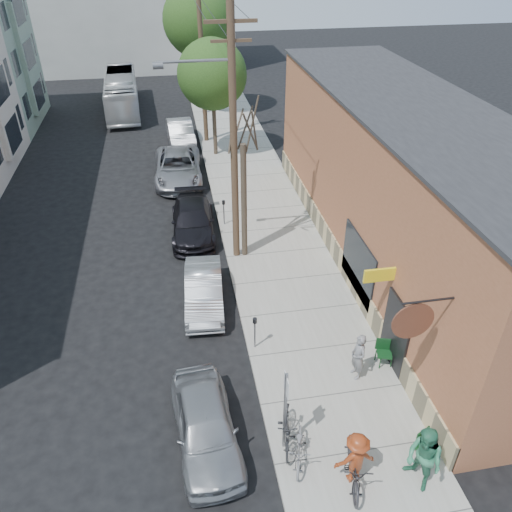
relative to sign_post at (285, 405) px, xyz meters
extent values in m
plane|color=black|center=(-2.35, 3.48, -1.83)|extent=(120.00, 120.00, 0.00)
cube|color=#A19F95|center=(1.90, 14.48, -1.76)|extent=(4.50, 58.00, 0.15)
cube|color=#A05C3B|center=(6.65, 8.48, 1.42)|extent=(5.00, 20.00, 6.50)
cube|color=#2B2B2D|center=(6.65, 8.48, 4.72)|extent=(5.20, 20.20, 0.12)
cube|color=tan|center=(4.13, 8.48, -1.28)|extent=(0.10, 20.00, 1.10)
cube|color=black|center=(4.12, 2.48, -0.53)|extent=(0.10, 1.60, 2.60)
cube|color=black|center=(4.12, 5.98, -0.23)|extent=(0.08, 3.00, 2.20)
cylinder|color=brown|center=(3.20, 0.28, 2.07)|extent=(1.10, 0.06, 1.10)
cube|color=yellow|center=(3.65, 3.28, 1.27)|extent=(1.00, 0.08, 0.45)
cube|color=gray|center=(-11.60, 29.48, 2.67)|extent=(1.10, 3.20, 7.00)
cube|color=#B8B8B3|center=(-4.35, 45.48, 4.17)|extent=(18.00, 8.00, 12.00)
cube|color=slate|center=(0.00, 0.00, -0.28)|extent=(0.07, 0.07, 2.80)
cube|color=silver|center=(0.00, 0.00, 0.72)|extent=(0.02, 0.45, 0.60)
cylinder|color=slate|center=(-0.10, 3.91, -1.13)|extent=(0.06, 0.06, 1.10)
cylinder|color=black|center=(-0.10, 3.91, -0.53)|extent=(0.14, 0.14, 0.18)
cylinder|color=slate|center=(-0.10, 12.28, -1.13)|extent=(0.06, 0.06, 1.10)
cylinder|color=black|center=(-0.10, 12.28, -0.53)|extent=(0.14, 0.14, 0.18)
cylinder|color=#503A28|center=(0.10, 9.61, 3.32)|extent=(0.28, 0.28, 10.00)
cube|color=#503A28|center=(0.10, 9.61, 7.52)|extent=(1.80, 0.12, 0.12)
cube|color=#503A28|center=(0.10, 9.61, 6.92)|extent=(1.40, 0.10, 0.10)
cylinder|color=slate|center=(-2.40, 9.61, 6.22)|extent=(0.35, 0.24, 0.24)
cylinder|color=#503A28|center=(0.10, 23.47, 3.32)|extent=(0.28, 0.28, 10.00)
cylinder|color=#44392C|center=(0.45, 9.58, 0.80)|extent=(0.24, 0.24, 4.96)
cylinder|color=#44392C|center=(0.45, 21.05, 0.55)|extent=(0.24, 0.24, 4.47)
sphere|color=#2E521C|center=(0.45, 21.05, 3.06)|extent=(3.97, 3.97, 3.97)
cylinder|color=#44392C|center=(0.45, 29.19, 1.32)|extent=(0.24, 0.24, 5.99)
sphere|color=#2E521C|center=(0.45, 29.19, 4.69)|extent=(4.92, 4.92, 4.92)
imported|color=gray|center=(2.79, 2.08, -0.86)|extent=(0.47, 0.65, 1.64)
imported|color=#317C58|center=(3.11, -1.65, -0.69)|extent=(1.00, 1.14, 1.98)
imported|color=maroon|center=(1.54, -1.23, -0.87)|extent=(1.07, 0.63, 1.63)
imported|color=black|center=(1.54, -1.23, -1.17)|extent=(1.10, 2.06, 1.03)
imported|color=black|center=(0.11, 0.15, -1.14)|extent=(0.88, 1.87, 1.09)
imported|color=slate|center=(0.32, -0.45, -1.27)|extent=(0.98, 1.67, 0.83)
imported|color=#999BA0|center=(-2.04, 0.60, -1.14)|extent=(1.93, 4.16, 1.38)
imported|color=silver|center=(-1.55, 6.66, -1.19)|extent=(1.63, 4.00, 1.29)
imported|color=black|center=(-1.58, 11.91, -1.15)|extent=(2.12, 4.78, 1.36)
imported|color=#939399|center=(-1.97, 17.95, -1.08)|extent=(2.70, 5.52, 1.51)
imported|color=#A2A4A9|center=(-1.55, 23.41, -1.10)|extent=(1.81, 4.55, 1.47)
imported|color=white|center=(-5.55, 31.25, -0.47)|extent=(2.75, 9.87, 2.72)
camera|label=1|loc=(-2.21, -8.18, 10.19)|focal=35.00mm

